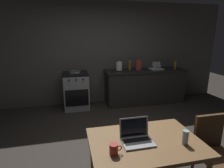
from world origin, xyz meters
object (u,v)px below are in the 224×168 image
dining_table (145,147)px  electric_kettle (119,66)px  bottle_b (130,65)px  laptop (136,137)px  bottle (175,65)px  stove_oven (76,91)px  dish_rack (156,68)px  chair (213,148)px  drinking_glass (185,137)px  coffee_mug (114,149)px  frying_pan (75,72)px  cereal_box (138,65)px

dining_table → electric_kettle: size_ratio=4.75×
bottle_b → laptop: bearing=-106.9°
bottle → bottle_b: size_ratio=0.86×
stove_oven → dish_rack: bearing=0.1°
chair → drinking_glass: (-0.48, -0.13, 0.28)m
coffee_mug → bottle_b: size_ratio=0.41×
frying_pan → drinking_glass: 3.20m
drinking_glass → cereal_box: (0.67, 3.10, 0.22)m
coffee_mug → bottle_b: 3.38m
stove_oven → cereal_box: 1.73m
frying_pan → drinking_glass: size_ratio=2.90×
stove_oven → chair: (1.45, -2.94, 0.07)m
dish_rack → electric_kettle: bearing=180.0°
stove_oven → bottle: size_ratio=3.57×
cereal_box → chair: bearing=-93.5°
dish_rack → bottle_b: (-0.71, 0.08, 0.09)m
laptop → coffee_mug: (-0.28, -0.16, 0.01)m
laptop → electric_kettle: (0.60, 2.92, 0.24)m
electric_kettle → coffee_mug: 3.21m
chair → bottle: size_ratio=3.57×
stove_oven → cereal_box: (1.63, 0.02, 0.58)m
bottle → cereal_box: 1.03m
dining_table → coffee_mug: 0.42m
stove_oven → laptop: size_ratio=2.81×
bottle → coffee_mug: 3.89m
drinking_glass → cereal_box: size_ratio=0.57×
cereal_box → bottle_b: bearing=164.4°
bottle → electric_kettle: bearing=178.2°
bottle → frying_pan: bottle is taller
dining_table → bottle: size_ratio=4.62×
dining_table → coffee_mug: size_ratio=9.67×
dining_table → chair: 0.86m
bottle → cereal_box: size_ratio=0.97×
electric_kettle → cereal_box: (0.52, 0.02, 0.01)m
laptop → chair: bearing=5.6°
chair → frying_pan: frying_pan is taller
stove_oven → frying_pan: size_ratio=2.07×
laptop → frying_pan: 2.94m
dining_table → frying_pan: 2.97m
laptop → electric_kettle: electric_kettle is taller
frying_pan → drinking_glass: frying_pan is taller
drinking_glass → stove_oven: bearing=107.4°
stove_oven → frying_pan: frying_pan is taller
stove_oven → dish_rack: 2.19m
laptop → dish_rack: size_ratio=0.94×
chair → bottle_b: size_ratio=3.06×
bottle_b → coffee_mug: bearing=-110.7°
bottle → coffee_mug: bottle is taller
dining_table → frying_pan: size_ratio=2.69×
cereal_box → drinking_glass: bearing=-102.1°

